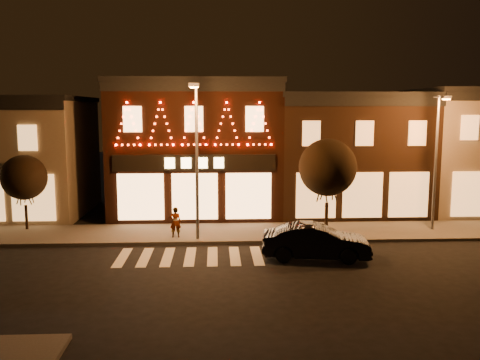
{
  "coord_description": "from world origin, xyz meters",
  "views": [
    {
      "loc": [
        1.16,
        -18.02,
        6.56
      ],
      "look_at": [
        2.24,
        4.0,
        3.45
      ],
      "focal_mm": 37.91,
      "sensor_mm": 36.0,
      "label": 1
    }
  ],
  "objects": [
    {
      "name": "streetlamp_right",
      "position": [
        12.73,
        7.79,
        4.32
      ],
      "size": [
        0.58,
        1.63,
        7.1
      ],
      "rotation": [
        0.0,
        0.0,
        0.19
      ],
      "color": "#59595E",
      "rests_on": "sidewalk_far"
    },
    {
      "name": "sidewalk_far",
      "position": [
        2.0,
        8.0,
        0.07
      ],
      "size": [
        44.0,
        4.0,
        0.15
      ],
      "primitive_type": "cube",
      "color": "#47423D",
      "rests_on": "ground"
    },
    {
      "name": "building_right_a",
      "position": [
        9.5,
        13.99,
        3.76
      ],
      "size": [
        9.2,
        8.28,
        7.5
      ],
      "color": "black",
      "rests_on": "ground"
    },
    {
      "name": "ground",
      "position": [
        0.0,
        0.0,
        0.0
      ],
      "size": [
        120.0,
        120.0,
        0.0
      ],
      "primitive_type": "plane",
      "color": "black",
      "rests_on": "ground"
    },
    {
      "name": "pedestrian",
      "position": [
        -0.87,
        6.94,
        0.92
      ],
      "size": [
        0.56,
        0.37,
        1.54
      ],
      "primitive_type": "imported",
      "rotation": [
        0.0,
        0.0,
        3.15
      ],
      "color": "gray",
      "rests_on": "sidewalk_far"
    },
    {
      "name": "tree_left",
      "position": [
        -8.98,
        9.08,
        2.95
      ],
      "size": [
        2.39,
        2.39,
        4.0
      ],
      "rotation": [
        0.0,
        0.0,
        -0.24
      ],
      "color": "black",
      "rests_on": "sidewalk_far"
    },
    {
      "name": "building_pulp",
      "position": [
        0.0,
        13.98,
        4.16
      ],
      "size": [
        10.2,
        8.34,
        8.3
      ],
      "color": "black",
      "rests_on": "ground"
    },
    {
      "name": "streetlamp_mid",
      "position": [
        0.25,
        6.37,
        4.62
      ],
      "size": [
        0.48,
        1.74,
        7.61
      ],
      "rotation": [
        0.0,
        0.0,
        0.02
      ],
      "color": "#59595E",
      "rests_on": "sidewalk_far"
    },
    {
      "name": "tree_right",
      "position": [
        6.88,
        7.36,
        3.59
      ],
      "size": [
        2.94,
        2.94,
        4.91
      ],
      "rotation": [
        0.0,
        0.0,
        -0.25
      ],
      "color": "black",
      "rests_on": "sidewalk_far"
    },
    {
      "name": "dark_sedan",
      "position": [
        5.55,
        3.41,
        0.77
      ],
      "size": [
        4.86,
        2.24,
        1.54
      ],
      "primitive_type": "imported",
      "rotation": [
        0.0,
        0.0,
        1.44
      ],
      "color": "black",
      "rests_on": "ground"
    }
  ]
}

